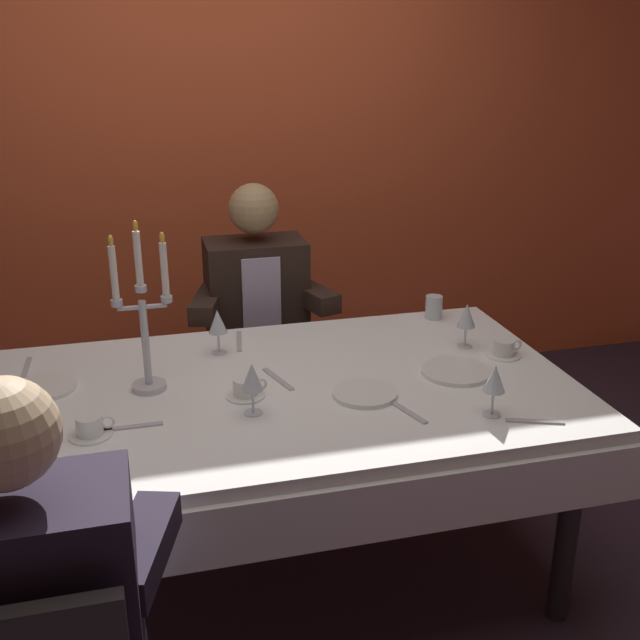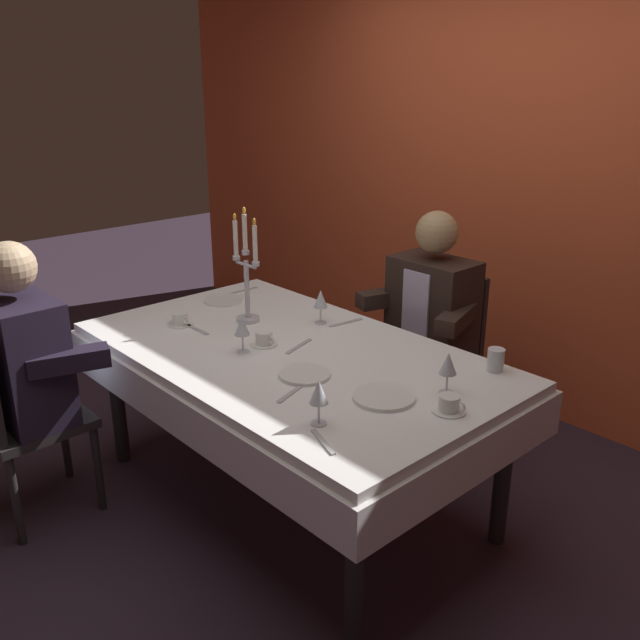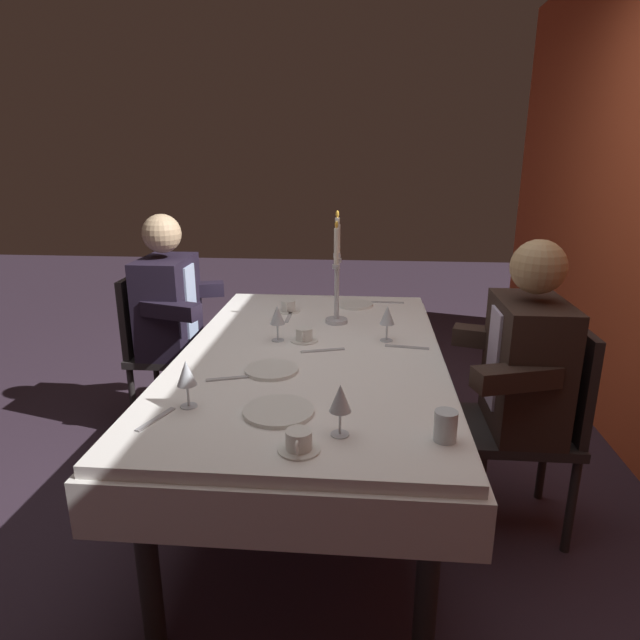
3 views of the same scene
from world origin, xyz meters
TOP-DOWN VIEW (x-y plane):
  - ground_plane at (0.00, 0.00)m, footprint 12.00×12.00m
  - back_wall at (0.00, 1.66)m, footprint 6.00×0.12m
  - dining_table at (0.00, 0.00)m, footprint 1.94×1.14m
  - candelabra at (-0.41, 0.09)m, footprint 0.19×0.11m
  - dinner_plate_0 at (0.24, -0.13)m, footprint 0.21×0.21m
  - dinner_plate_1 at (-0.74, 0.17)m, footprint 0.20×0.20m
  - dinner_plate_2 at (0.59, -0.05)m, footprint 0.23×0.23m
  - wine_glass_0 at (0.72, 0.16)m, footprint 0.07×0.07m
  - wine_glass_1 at (-0.16, 0.33)m, footprint 0.07×0.07m
  - wine_glass_2 at (-0.12, -0.16)m, footprint 0.07×0.07m
  - wine_glass_3 at (0.57, -0.35)m, footprint 0.07×0.07m
  - water_tumbler_0 at (0.72, 0.47)m, footprint 0.07×0.07m
  - coffee_cup_0 at (0.82, 0.05)m, footprint 0.13×0.12m
  - coffee_cup_1 at (-0.59, -0.18)m, footprint 0.13×0.12m
  - coffee_cup_2 at (-0.12, -0.04)m, footprint 0.13×0.12m
  - knife_0 at (-0.00, 0.05)m, footprint 0.07×0.19m
  - fork_1 at (0.67, -0.43)m, footprint 0.17×0.07m
  - knife_2 at (-0.81, 0.35)m, footprint 0.02×0.19m
  - knife_3 at (-0.07, 0.41)m, footprint 0.05×0.19m
  - knife_4 at (0.33, -0.27)m, footprint 0.08×0.19m
  - fork_5 at (-0.47, -0.16)m, footprint 0.17×0.02m
  - seated_diner_0 at (-0.69, -0.89)m, footprint 0.63×0.48m
  - seated_diner_1 at (0.07, 0.89)m, footprint 0.63×0.48m

SIDE VIEW (x-z plane):
  - ground_plane at x=0.00m, z-range 0.00..0.00m
  - dining_table at x=0.00m, z-range 0.25..0.99m
  - seated_diner_0 at x=-0.69m, z-range 0.12..1.36m
  - seated_diner_1 at x=0.07m, z-range 0.12..1.36m
  - knife_0 at x=0.00m, z-range 0.74..0.75m
  - fork_1 at x=0.67m, z-range 0.74..0.75m
  - knife_2 at x=-0.81m, z-range 0.74..0.75m
  - knife_3 at x=-0.07m, z-range 0.74..0.75m
  - knife_4 at x=0.33m, z-range 0.74..0.75m
  - fork_5 at x=-0.47m, z-range 0.74..0.75m
  - dinner_plate_0 at x=0.24m, z-range 0.74..0.75m
  - dinner_plate_1 at x=-0.74m, z-range 0.74..0.75m
  - dinner_plate_2 at x=0.59m, z-range 0.74..0.75m
  - coffee_cup_0 at x=0.82m, z-range 0.74..0.80m
  - coffee_cup_1 at x=-0.59m, z-range 0.74..0.80m
  - coffee_cup_2 at x=-0.12m, z-range 0.74..0.80m
  - water_tumbler_0 at x=0.72m, z-range 0.74..0.83m
  - wine_glass_0 at x=0.72m, z-range 0.77..0.94m
  - wine_glass_1 at x=-0.16m, z-range 0.77..0.94m
  - wine_glass_2 at x=-0.12m, z-range 0.77..0.94m
  - wine_glass_3 at x=0.57m, z-range 0.77..0.94m
  - candelabra at x=-0.41m, z-range 0.69..1.24m
  - back_wall at x=0.00m, z-range 0.00..2.70m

